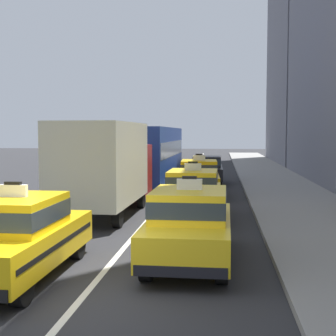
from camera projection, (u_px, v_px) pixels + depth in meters
ground_plane at (77, 304)px, 8.12m from camera, size 160.00×160.00×0.00m
lane_stripe_left_right at (179, 183)px, 27.94m from camera, size 0.14×80.00×0.01m
sidewalk_curb at (288, 193)px, 22.37m from camera, size 4.00×90.00×0.15m
taxi_left_nearest at (16, 235)px, 9.52m from camera, size 1.85×4.57×1.96m
box_truck_left_second at (107, 165)px, 17.01m from camera, size 2.40×7.00×3.27m
bus_left_third at (151, 152)px, 27.66m from camera, size 2.61×11.22×3.22m
taxi_right_nearest at (190, 224)px, 10.70m from camera, size 1.88×4.58×1.96m
taxi_right_second at (193, 193)px, 16.12m from camera, size 1.87×4.58×1.96m
taxi_right_third at (199, 177)px, 21.96m from camera, size 1.98×4.62×1.96m
sedan_right_fourth at (207, 169)px, 27.31m from camera, size 1.83×4.33×1.58m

